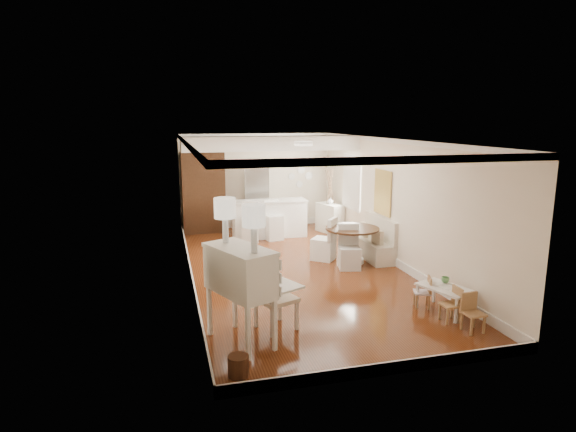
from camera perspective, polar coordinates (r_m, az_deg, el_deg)
name	(u,v)px	position (r m, az deg, el deg)	size (l,w,h in m)	color
room	(294,178)	(10.39, 0.73, 4.57)	(9.00, 9.04, 2.82)	brown
secretary_bureau	(240,296)	(7.06, -5.66, -9.36)	(1.13, 1.15, 1.45)	white
gustavian_armchair	(276,297)	(7.55, -1.42, -9.62)	(0.59, 0.59, 1.02)	beige
wicker_basket	(238,366)	(6.45, -5.91, -17.25)	(0.27, 0.27, 0.27)	#4E2C18
kids_table	(445,300)	(8.68, 18.06, -9.40)	(0.53, 0.89, 0.44)	white
kids_chair_a	(450,304)	(8.30, 18.68, -9.88)	(0.28, 0.28, 0.58)	tan
kids_chair_b	(422,292)	(8.75, 15.61, -8.64)	(0.27, 0.27, 0.57)	#B38151
kids_chair_c	(474,313)	(8.04, 21.13, -10.67)	(0.29, 0.29, 0.61)	#A17449
banquette	(372,237)	(11.48, 9.91, -2.50)	(0.52, 1.60, 0.98)	silver
dining_table	(352,245)	(11.00, 7.58, -3.47)	(1.21, 1.21, 0.82)	#402514
slip_chair_near	(350,247)	(10.58, 7.31, -3.69)	(0.45, 0.47, 0.96)	silver
slip_chair_far	(324,239)	(11.19, 4.24, -2.68)	(0.47, 0.49, 1.00)	white
breakfast_counter	(270,219)	(13.30, -2.20, -0.31)	(2.05, 0.65, 1.03)	white
bar_stool_left	(250,223)	(12.73, -4.52, -0.81)	(0.42, 0.42, 1.06)	white
bar_stool_right	(274,220)	(12.98, -1.72, -0.52)	(0.43, 0.43, 1.07)	white
pantry_cabinet	(203,193)	(14.00, -10.00, 2.75)	(1.20, 0.60, 2.30)	#381E11
fridge	(268,199)	(14.28, -2.34, 2.08)	(0.75, 0.65, 1.80)	silver
sideboard	(330,218)	(13.90, 4.95, -0.25)	(0.39, 0.87, 0.83)	silver
pencil_cup	(445,280)	(8.80, 18.14, -7.22)	(0.13, 0.13, 0.10)	#62A15E
branch_vase	(330,201)	(13.82, 5.04, 1.82)	(0.18, 0.18, 0.18)	white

